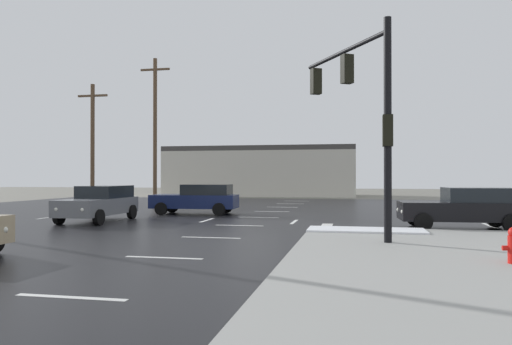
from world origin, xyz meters
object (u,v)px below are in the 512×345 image
at_px(traffic_signal_mast, 362,100).
at_px(utility_pole_distant, 155,128).
at_px(sedan_navy, 198,198).
at_px(sedan_grey, 100,203).
at_px(sedan_black, 465,207).
at_px(utility_pole_far, 93,142).

relative_size(traffic_signal_mast, utility_pole_distant, 0.61).
bearing_deg(sedan_navy, utility_pole_distant, -57.32).
bearing_deg(traffic_signal_mast, sedan_grey, 37.24).
relative_size(sedan_grey, utility_pole_distant, 0.43).
bearing_deg(traffic_signal_mast, utility_pole_distant, 7.93).
bearing_deg(sedan_grey, traffic_signal_mast, 68.32).
relative_size(traffic_signal_mast, sedan_grey, 1.42).
height_order(sedan_black, utility_pole_far, utility_pole_far).
distance_m(traffic_signal_mast, sedan_grey, 12.77).
height_order(sedan_navy, utility_pole_far, utility_pole_far).
relative_size(utility_pole_far, utility_pole_distant, 0.80).
bearing_deg(sedan_navy, traffic_signal_mast, 129.39).
distance_m(sedan_grey, sedan_black, 15.34).
height_order(sedan_black, sedan_navy, same).
xyz_separation_m(sedan_black, utility_pole_distant, (-18.32, 13.26, 4.66)).
xyz_separation_m(traffic_signal_mast, sedan_grey, (-11.43, 4.44, -3.55)).
relative_size(sedan_black, utility_pole_far, 0.55).
relative_size(sedan_grey, utility_pole_far, 0.54).
height_order(traffic_signal_mast, sedan_grey, traffic_signal_mast).
height_order(sedan_black, utility_pole_distant, utility_pole_distant).
xyz_separation_m(sedan_black, sedan_navy, (-12.31, 4.92, 0.00)).
bearing_deg(sedan_grey, utility_pole_distant, -167.61).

